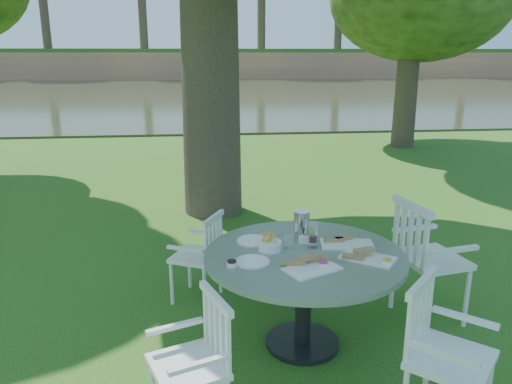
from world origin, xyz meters
TOP-DOWN VIEW (x-y plane):
  - ground at (0.00, 0.00)m, footprint 140.00×140.00m
  - table at (0.21, -1.14)m, footprint 1.47×1.47m
  - chair_ne at (1.23, -0.86)m, footprint 0.57×0.59m
  - chair_nw at (-0.52, -0.32)m, footprint 0.52×0.53m
  - chair_sw at (-0.56, -1.92)m, footprint 0.52×0.53m
  - chair_se at (0.79, -2.05)m, footprint 0.63×0.63m
  - tableware at (0.21, -1.04)m, footprint 1.21×0.87m
  - river at (0.00, 23.00)m, footprint 100.00×28.00m

SIDE VIEW (x-z plane):
  - ground at x=0.00m, z-range 0.00..0.00m
  - river at x=0.00m, z-range -0.06..0.06m
  - chair_nw at x=-0.52m, z-range 0.07..0.87m
  - chair_sw at x=-0.56m, z-range 0.07..0.91m
  - chair_se at x=0.79m, z-range 0.08..0.99m
  - chair_ne at x=1.23m, z-range 0.09..1.11m
  - table at x=0.21m, z-range 0.24..0.99m
  - tableware at x=0.21m, z-range 0.68..0.92m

